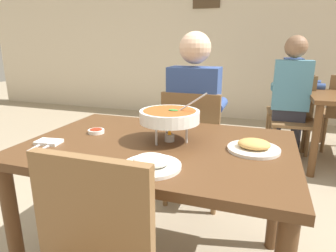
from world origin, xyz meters
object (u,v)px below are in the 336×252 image
(curry_bowl, at_px, (170,117))
(patron_bg_left, at_px, (294,86))
(chair_bg_middle, at_px, (293,113))
(patron_bg_middle, at_px, (291,92))
(dining_table_main, at_px, (159,163))
(diner_main, at_px, (195,111))
(chair_bg_left, at_px, (296,106))
(rice_plate, at_px, (152,163))
(appetizer_plate, at_px, (254,147))
(chair_diner_main, at_px, (193,143))
(sauce_dish, at_px, (96,131))

(curry_bowl, height_order, patron_bg_left, patron_bg_left)
(chair_bg_middle, xyz_separation_m, patron_bg_middle, (-0.05, -0.04, 0.24))
(dining_table_main, distance_m, curry_bowl, 0.24)
(diner_main, height_order, chair_bg_left, diner_main)
(rice_plate, relative_size, chair_bg_middle, 0.27)
(appetizer_plate, height_order, chair_bg_middle, chair_bg_middle)
(rice_plate, bearing_deg, diner_main, 94.34)
(chair_diner_main, xyz_separation_m, diner_main, (0.00, 0.03, 0.24))
(sauce_dish, distance_m, patron_bg_middle, 2.23)
(diner_main, height_order, sauce_dish, diner_main)
(rice_plate, bearing_deg, curry_bowl, 96.39)
(sauce_dish, xyz_separation_m, chair_bg_middle, (1.17, 1.97, -0.25))
(rice_plate, xyz_separation_m, patron_bg_left, (0.71, 2.72, -0.02))
(chair_bg_left, bearing_deg, chair_bg_middle, -97.36)
(rice_plate, relative_size, appetizer_plate, 1.00)
(rice_plate, bearing_deg, dining_table_main, 105.52)
(dining_table_main, distance_m, appetizer_plate, 0.48)
(appetizer_plate, bearing_deg, sauce_dish, 179.70)
(appetizer_plate, height_order, patron_bg_middle, patron_bg_middle)
(diner_main, height_order, patron_bg_middle, same)
(dining_table_main, xyz_separation_m, chair_bg_middle, (0.78, 2.02, -0.13))
(chair_diner_main, distance_m, diner_main, 0.24)
(chair_diner_main, bearing_deg, chair_bg_middle, 58.62)
(patron_bg_left, bearing_deg, patron_bg_middle, -97.77)
(sauce_dish, bearing_deg, chair_bg_middle, 59.22)
(dining_table_main, bearing_deg, curry_bowl, 50.26)
(curry_bowl, height_order, patron_bg_middle, patron_bg_middle)
(chair_bg_left, bearing_deg, chair_diner_main, -116.23)
(diner_main, bearing_deg, patron_bg_middle, 58.86)
(patron_bg_middle, bearing_deg, chair_bg_middle, 38.28)
(rice_plate, height_order, chair_bg_middle, chair_bg_middle)
(curry_bowl, bearing_deg, sauce_dish, -179.98)
(chair_diner_main, bearing_deg, chair_bg_left, 63.77)
(chair_bg_middle, relative_size, patron_bg_left, 0.69)
(curry_bowl, bearing_deg, patron_bg_middle, 70.35)
(patron_bg_left, bearing_deg, appetizer_plate, -97.99)
(diner_main, bearing_deg, chair_diner_main, -90.00)
(dining_table_main, height_order, patron_bg_middle, patron_bg_middle)
(curry_bowl, relative_size, chair_bg_middle, 0.37)
(chair_diner_main, bearing_deg, curry_bowl, -86.47)
(rice_plate, bearing_deg, chair_bg_middle, 73.09)
(patron_bg_middle, bearing_deg, appetizer_plate, -98.05)
(chair_bg_left, distance_m, patron_bg_middle, 0.52)
(appetizer_plate, bearing_deg, dining_table_main, -174.22)
(sauce_dish, xyz_separation_m, chair_bg_left, (1.22, 2.38, -0.25))
(curry_bowl, xyz_separation_m, patron_bg_left, (0.75, 2.38, -0.13))
(dining_table_main, height_order, diner_main, diner_main)
(dining_table_main, distance_m, rice_plate, 0.33)
(diner_main, height_order, chair_bg_middle, diner_main)
(diner_main, relative_size, rice_plate, 5.46)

